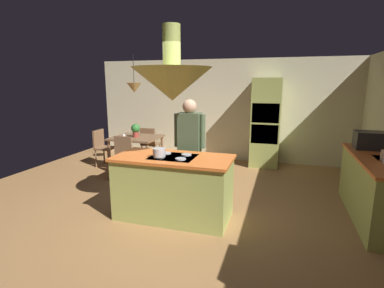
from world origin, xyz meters
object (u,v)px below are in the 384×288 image
object	(u,v)px
person_at_island	(190,144)
cooking_pot_on_cooktop	(159,152)
chair_at_corner	(103,145)
cup_on_table	(124,136)
chair_facing_island	(121,155)
oven_tower	(266,123)
potted_plant_on_table	(136,130)
kitchen_island	(173,187)
chair_by_back_wall	(149,142)
microwave_on_counter	(371,140)
dining_table	(136,141)

from	to	relation	value
person_at_island	cooking_pot_on_cooktop	world-z (taller)	person_at_island
chair_at_corner	cup_on_table	distance (m)	0.81
chair_facing_island	chair_at_corner	size ratio (longest dim) A/B	1.00
chair_facing_island	chair_at_corner	xyz separation A→B (m)	(-0.90, 0.69, 0.00)
oven_tower	person_at_island	bearing A→B (deg)	-112.68
potted_plant_on_table	cooking_pot_on_cooktop	distance (m)	2.67
kitchen_island	person_at_island	size ratio (longest dim) A/B	1.00
chair_by_back_wall	microwave_on_counter	distance (m)	4.78
dining_table	microwave_on_counter	distance (m)	4.61
chair_facing_island	microwave_on_counter	bearing A→B (deg)	-0.08
oven_tower	person_at_island	xyz separation A→B (m)	(-1.07, -2.56, -0.05)
kitchen_island	dining_table	size ratio (longest dim) A/B	1.63
oven_tower	chair_facing_island	size ratio (longest dim) A/B	2.39
potted_plant_on_table	cup_on_table	world-z (taller)	potted_plant_on_table
chair_by_back_wall	potted_plant_on_table	size ratio (longest dim) A/B	2.90
kitchen_island	person_at_island	bearing A→B (deg)	87.34
chair_by_back_wall	oven_tower	bearing A→B (deg)	-170.81
potted_plant_on_table	microwave_on_counter	bearing A→B (deg)	-8.29
oven_tower	potted_plant_on_table	xyz separation A→B (m)	(-2.79, -1.18, -0.11)
dining_table	cup_on_table	xyz separation A→B (m)	(-0.18, -0.23, 0.14)
dining_table	cooking_pot_on_cooktop	size ratio (longest dim) A/B	5.81
dining_table	chair_at_corner	size ratio (longest dim) A/B	1.20
kitchen_island	chair_facing_island	size ratio (longest dim) A/B	1.96
chair_by_back_wall	microwave_on_counter	size ratio (longest dim) A/B	1.89
dining_table	person_at_island	distance (m)	2.26
microwave_on_counter	chair_by_back_wall	bearing A→B (deg)	163.02
chair_by_back_wall	chair_at_corner	size ratio (longest dim) A/B	1.00
oven_tower	chair_at_corner	bearing A→B (deg)	-162.84
person_at_island	chair_facing_island	distance (m)	1.94
cup_on_table	kitchen_island	bearing A→B (deg)	-44.74
kitchen_island	chair_facing_island	distance (m)	2.21
cup_on_table	cooking_pot_on_cooktop	world-z (taller)	cooking_pot_on_cooktop
oven_tower	chair_facing_island	bearing A→B (deg)	-146.79
cooking_pot_on_cooktop	potted_plant_on_table	bearing A→B (deg)	124.83
person_at_island	potted_plant_on_table	size ratio (longest dim) A/B	5.70
kitchen_island	person_at_island	distance (m)	0.86
potted_plant_on_table	oven_tower	bearing A→B (deg)	22.96
person_at_island	cup_on_table	size ratio (longest dim) A/B	19.00
person_at_island	chair_facing_island	world-z (taller)	person_at_island
chair_by_back_wall	chair_at_corner	xyz separation A→B (m)	(-0.90, -0.69, 0.00)
person_at_island	potted_plant_on_table	xyz separation A→B (m)	(-1.72, 1.38, -0.06)
person_at_island	cooking_pot_on_cooktop	distance (m)	0.84
chair_facing_island	potted_plant_on_table	distance (m)	0.78
chair_facing_island	chair_by_back_wall	bearing A→B (deg)	90.00
microwave_on_counter	cooking_pot_on_cooktop	bearing A→B (deg)	-152.92
cooking_pot_on_cooktop	person_at_island	bearing A→B (deg)	76.78
cooking_pot_on_cooktop	chair_facing_island	bearing A→B (deg)	135.00
dining_table	cooking_pot_on_cooktop	bearing A→B (deg)	-55.37
chair_at_corner	potted_plant_on_table	world-z (taller)	potted_plant_on_table
chair_at_corner	chair_by_back_wall	bearing A→B (deg)	-52.59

